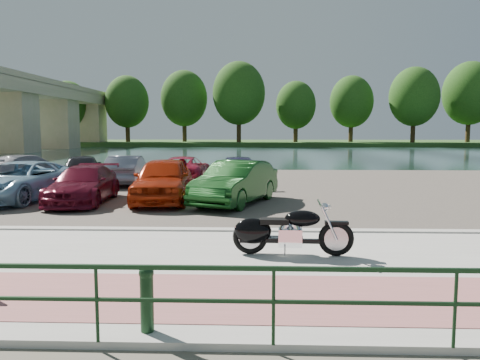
% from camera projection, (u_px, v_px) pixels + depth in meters
% --- Properties ---
extents(ground, '(200.00, 200.00, 0.00)m').
position_uv_depth(ground, '(266.00, 257.00, 9.25)').
color(ground, '#595447').
rests_on(ground, ground).
extents(promenade, '(60.00, 6.00, 0.10)m').
position_uv_depth(promenade, '(267.00, 270.00, 8.26)').
color(promenade, '#A6A39C').
rests_on(promenade, ground).
extents(pink_path, '(60.00, 2.00, 0.01)m').
position_uv_depth(pink_path, '(270.00, 297.00, 6.76)').
color(pink_path, '#945753').
rests_on(pink_path, promenade).
extents(kerb, '(60.00, 0.30, 0.14)m').
position_uv_depth(kerb, '(264.00, 232.00, 11.23)').
color(kerb, '#A6A39C').
rests_on(kerb, ground).
extents(parking_lot, '(60.00, 18.00, 0.04)m').
position_uv_depth(parking_lot, '(261.00, 188.00, 20.18)').
color(parking_lot, '#443D36').
rests_on(parking_lot, ground).
extents(river, '(120.00, 40.00, 0.00)m').
position_uv_depth(river, '(258.00, 154.00, 49.00)').
color(river, '#172B27').
rests_on(river, ground).
extents(far_bank, '(120.00, 24.00, 0.60)m').
position_uv_depth(far_bank, '(258.00, 143.00, 80.77)').
color(far_bank, '#224318').
rests_on(far_bank, ground).
extents(railing, '(24.04, 0.05, 0.90)m').
position_uv_depth(railing, '(274.00, 285.00, 5.20)').
color(railing, black).
rests_on(railing, promenade).
extents(bollards, '(10.68, 0.18, 0.81)m').
position_uv_depth(bollards, '(133.00, 295.00, 5.58)').
color(bollards, black).
rests_on(bollards, promenade).
extents(far_trees, '(70.25, 10.68, 12.52)m').
position_uv_depth(far_trees, '(286.00, 98.00, 73.68)').
color(far_trees, '#352513').
rests_on(far_trees, far_bank).
extents(motorcycle, '(2.33, 0.75, 1.05)m').
position_uv_depth(motorcycle, '(281.00, 231.00, 9.02)').
color(motorcycle, black).
rests_on(motorcycle, promenade).
extents(car_2, '(2.92, 5.19, 1.37)m').
position_uv_depth(car_2, '(21.00, 181.00, 16.35)').
color(car_2, '#86ACC4').
rests_on(car_2, parking_lot).
extents(car_3, '(2.03, 4.41, 1.25)m').
position_uv_depth(car_3, '(84.00, 185.00, 15.86)').
color(car_3, '#550C1D').
rests_on(car_3, parking_lot).
extents(car_4, '(2.06, 4.59, 1.53)m').
position_uv_depth(car_4, '(163.00, 180.00, 16.08)').
color(car_4, '#A4260A').
rests_on(car_4, parking_lot).
extents(car_5, '(2.97, 4.63, 1.44)m').
position_uv_depth(car_5, '(236.00, 182.00, 15.62)').
color(car_5, '#114014').
rests_on(car_5, parking_lot).
extents(car_7, '(3.26, 4.86, 1.31)m').
position_uv_depth(car_7, '(28.00, 168.00, 22.35)').
color(car_7, gray).
rests_on(car_7, parking_lot).
extents(car_8, '(2.68, 4.31, 1.37)m').
position_uv_depth(car_8, '(83.00, 168.00, 21.94)').
color(car_8, black).
rests_on(car_8, parking_lot).
extents(car_9, '(1.69, 4.09, 1.32)m').
position_uv_depth(car_9, '(127.00, 170.00, 21.34)').
color(car_9, slate).
rests_on(car_9, parking_lot).
extents(car_10, '(2.19, 4.56, 1.25)m').
position_uv_depth(car_10, '(184.00, 169.00, 21.90)').
color(car_10, '#A41B36').
rests_on(car_10, parking_lot).
extents(car_11, '(2.20, 4.53, 1.27)m').
position_uv_depth(car_11, '(238.00, 170.00, 21.47)').
color(car_11, '#2B284E').
rests_on(car_11, parking_lot).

